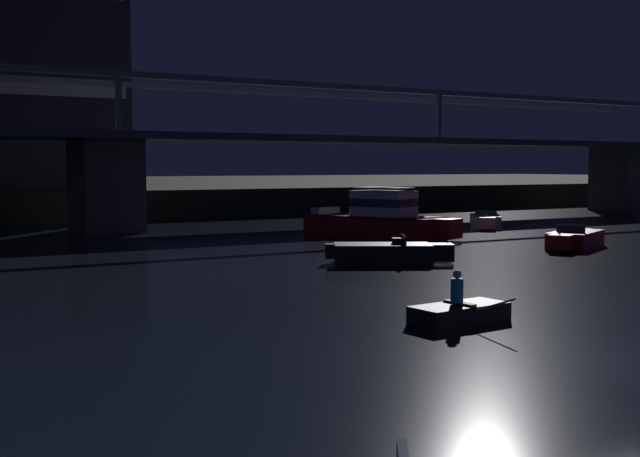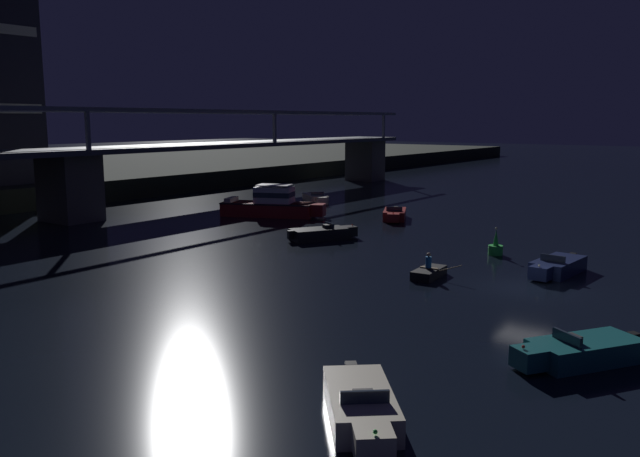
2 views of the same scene
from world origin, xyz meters
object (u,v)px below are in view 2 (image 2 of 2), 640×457
Objects in this scene: speedboat_mid_left at (557,267)px; river_bridge at (69,166)px; channel_buoy at (496,247)px; dinghy_with_paddler at (429,272)px; speedboat_near_right at (316,199)px; speedboat_mid_right at (322,234)px; cabin_cruiser_near_left at (271,204)px; speedboat_near_center at (395,215)px; speedboat_far_center at (581,351)px; speedboat_mid_center at (361,407)px.

river_bridge is at bearing 96.15° from speedboat_mid_left.
channel_buoy is 0.66× the size of dinghy_with_paddler.
speedboat_mid_left is 1.95× the size of dinghy_with_paddler.
channel_buoy is (-14.74, -24.73, 0.06)m from speedboat_near_right.
speedboat_near_right is at bearing 37.25° from speedboat_mid_right.
cabin_cruiser_near_left is 2.00× the size of speedboat_near_right.
speedboat_mid_right is (-6.67, -10.22, -0.64)m from cabin_cruiser_near_left.
channel_buoy is at bearing -120.80° from speedboat_near_right.
speedboat_near_right is at bearing 59.20° from channel_buoy.
river_bridge is at bearing 103.27° from speedboat_mid_right.
speedboat_near_center is at bearing 54.12° from speedboat_mid_left.
river_bridge is 17.15m from cabin_cruiser_near_left.
speedboat_far_center is (-30.87, -33.97, 0.00)m from speedboat_near_right.
speedboat_near_right is at bearing 58.82° from speedboat_mid_left.
speedboat_near_right is at bearing 37.64° from speedboat_mid_center.
speedboat_near_right is 34.32m from speedboat_mid_left.
speedboat_mid_right is (-16.74, -12.73, 0.00)m from speedboat_near_right.
channel_buoy reaches higher than speedboat_near_right.
river_bridge is 56.21× the size of channel_buoy.
speedboat_near_center is 1.85× the size of dinghy_with_paddler.
speedboat_near_center is (4.68, -9.73, -0.64)m from cabin_cruiser_near_left.
dinghy_with_paddler is (-12.49, -21.51, -0.77)m from cabin_cruiser_near_left.
river_bridge reaches higher than dinghy_with_paddler.
dinghy_with_paddler is at bearing -117.26° from speedboat_mid_right.
speedboat_mid_right is at bearing -76.73° from river_bridge.
speedboat_near_center is 38.21m from speedboat_mid_center.
channel_buoy is (24.38, 5.44, 0.06)m from speedboat_mid_center.
speedboat_mid_center is at bearing -136.41° from cabin_cruiser_near_left.
speedboat_mid_right is 25.51m from speedboat_far_center.
river_bridge is 10.73× the size of cabin_cruiser_near_left.
speedboat_far_center is (-13.10, -4.60, 0.00)m from speedboat_mid_left.
speedboat_mid_center is (-33.74, -17.93, 0.00)m from speedboat_near_center.
channel_buoy is (2.00, -12.00, 0.06)m from speedboat_mid_right.
speedboat_mid_left is at bearing 19.36° from speedboat_far_center.
cabin_cruiser_near_left reaches higher than speedboat_mid_right.
speedboat_mid_right is 2.76× the size of channel_buoy.
dinghy_with_paddler reaches higher than speedboat_mid_left.
speedboat_far_center is 18.59m from channel_buoy.
channel_buoy reaches higher than speedboat_far_center.
channel_buoy is at bearing -78.06° from river_bridge.
river_bridge reaches higher than speedboat_far_center.
speedboat_mid_left is at bearing -121.18° from speedboat_near_right.
speedboat_far_center is 12.97m from dinghy_with_paddler.
speedboat_mid_right is (-11.35, -0.49, 0.00)m from speedboat_near_center.
channel_buoy is at bearing -126.84° from speedboat_near_center.
speedboat_mid_center is at bearing 155.28° from speedboat_far_center.
speedboat_mid_center is at bearing -142.08° from speedboat_mid_right.
dinghy_with_paddler is at bearing -145.55° from speedboat_near_center.
dinghy_with_paddler is at bearing 20.37° from speedboat_mid_center.
speedboat_mid_right is 12.16m from channel_buoy.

